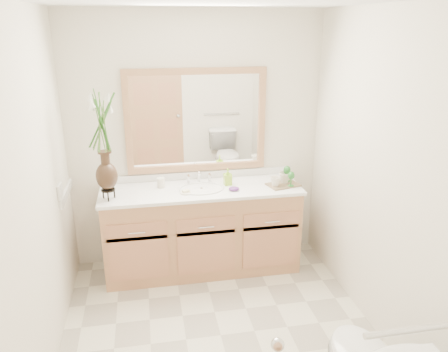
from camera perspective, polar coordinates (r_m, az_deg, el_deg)
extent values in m
plane|color=silver|center=(3.57, -0.43, -20.07)|extent=(2.60, 2.60, 0.00)
cube|color=white|center=(4.18, -3.62, 4.51)|extent=(2.40, 0.02, 2.40)
cube|color=white|center=(1.84, 6.94, -16.31)|extent=(2.40, 0.02, 2.40)
cube|color=white|center=(3.01, -23.66, -3.17)|extent=(0.02, 2.60, 2.40)
cube|color=white|center=(3.37, 20.04, -0.35)|extent=(0.02, 2.60, 2.40)
cube|color=#B17E56|center=(4.20, -2.90, -7.09)|extent=(1.80, 0.55, 0.80)
cube|color=white|center=(4.03, -3.00, -1.80)|extent=(1.84, 0.57, 0.03)
ellipsoid|color=white|center=(4.03, -2.95, -2.43)|extent=(0.38, 0.30, 0.12)
cylinder|color=silver|center=(4.16, -3.31, -0.12)|extent=(0.02, 0.02, 0.11)
cylinder|color=silver|center=(4.15, -4.68, -0.40)|extent=(0.02, 0.02, 0.08)
cylinder|color=silver|center=(4.18, -1.95, -0.23)|extent=(0.02, 0.02, 0.08)
cube|color=white|center=(4.12, -3.64, 7.21)|extent=(1.20, 0.01, 0.85)
cube|color=#B17E56|center=(4.04, -3.77, 13.51)|extent=(1.32, 0.04, 0.06)
cube|color=#B17E56|center=(4.23, -3.50, 1.15)|extent=(1.32, 0.04, 0.06)
cube|color=#B17E56|center=(4.09, -12.49, 6.69)|extent=(0.06, 0.04, 0.85)
cube|color=#B17E56|center=(4.23, 4.93, 7.50)|extent=(0.06, 0.04, 0.85)
cube|color=white|center=(3.78, -20.63, -1.88)|extent=(0.02, 0.12, 0.12)
cube|color=#B17E56|center=(1.92, -2.72, -21.96)|extent=(0.80, 0.03, 2.00)
cylinder|color=silver|center=(2.29, 24.24, -17.76)|extent=(0.55, 0.03, 0.03)
cylinder|color=black|center=(3.87, -14.90, -1.75)|extent=(0.12, 0.12, 0.01)
ellipsoid|color=black|center=(3.83, -15.06, 0.00)|extent=(0.18, 0.18, 0.24)
cylinder|color=black|center=(3.79, -15.25, 2.17)|extent=(0.08, 0.08, 0.11)
cylinder|color=#4C7A33|center=(3.72, -15.63, 6.32)|extent=(0.06, 0.06, 0.43)
cylinder|color=silver|center=(4.07, -8.24, -0.87)|extent=(0.07, 0.07, 0.09)
cylinder|color=silver|center=(3.91, -5.01, -2.19)|extent=(0.10, 0.10, 0.01)
cube|color=beige|center=(3.91, -5.02, -1.97)|extent=(0.07, 0.06, 0.02)
imported|color=#9ED632|center=(4.09, 0.49, -0.21)|extent=(0.07, 0.07, 0.14)
ellipsoid|color=#5D287A|center=(3.96, 1.31, -1.67)|extent=(0.10, 0.08, 0.03)
cube|color=brown|center=(4.13, 7.72, -1.14)|extent=(0.33, 0.26, 0.01)
imported|color=silver|center=(4.05, 6.73, -0.66)|extent=(0.11, 0.11, 0.09)
imported|color=silver|center=(4.14, 7.93, -0.17)|extent=(0.15, 0.15, 0.11)
cylinder|color=#257027|center=(4.09, 8.71, -1.24)|extent=(0.06, 0.06, 0.01)
cylinder|color=#257027|center=(4.07, 8.74, -0.67)|extent=(0.01, 0.01, 0.09)
ellipsoid|color=#257027|center=(4.05, 8.78, 0.06)|extent=(0.06, 0.06, 0.07)
cylinder|color=#257027|center=(4.20, 8.16, -0.65)|extent=(0.06, 0.06, 0.01)
cylinder|color=#257027|center=(4.18, 8.19, -0.03)|extent=(0.01, 0.01, 0.10)
ellipsoid|color=#257027|center=(4.16, 8.23, 0.76)|extent=(0.07, 0.07, 0.08)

